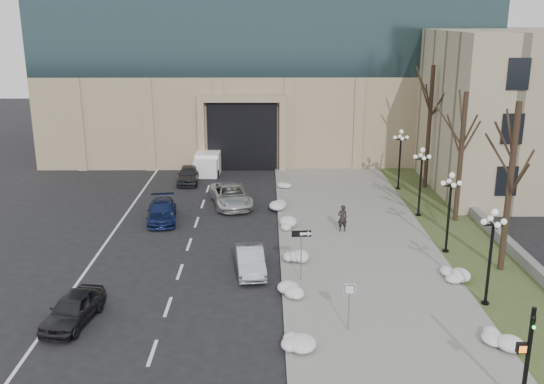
{
  "coord_description": "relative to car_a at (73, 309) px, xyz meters",
  "views": [
    {
      "loc": [
        -1.87,
        -19.56,
        13.04
      ],
      "look_at": [
        -1.59,
        13.07,
        3.5
      ],
      "focal_mm": 40.0,
      "sensor_mm": 36.0,
      "label": 1
    }
  ],
  "objects": [
    {
      "name": "lamppost_b",
      "position": [
        18.69,
        7.98,
        2.39
      ],
      "size": [
        1.18,
        1.18,
        4.76
      ],
      "color": "black",
      "rests_on": "ground"
    },
    {
      "name": "stone_wall",
      "position": [
        22.39,
        11.48,
        -0.33
      ],
      "size": [
        0.5,
        30.0,
        0.7
      ],
      "primitive_type": "cube",
      "color": "slate",
      "rests_on": "ground"
    },
    {
      "name": "grass_strip",
      "position": [
        20.39,
        9.48,
        -0.63
      ],
      "size": [
        4.0,
        40.0,
        0.1
      ],
      "primitive_type": "cube",
      "color": "#384924",
      "rests_on": "ground"
    },
    {
      "name": "snow_clump_d",
      "position": [
        10.04,
        6.64,
        -0.38
      ],
      "size": [
        1.1,
        1.6,
        0.36
      ],
      "primitive_type": "ellipsoid",
      "color": "white",
      "rests_on": "sidewalk"
    },
    {
      "name": "tree_far",
      "position": [
        20.89,
        21.48,
        5.47
      ],
      "size": [
        3.2,
        3.2,
        9.5
      ],
      "color": "black",
      "rests_on": "ground"
    },
    {
      "name": "snow_clump_c",
      "position": [
        9.85,
        2.46,
        -0.38
      ],
      "size": [
        1.1,
        1.6,
        0.36
      ],
      "primitive_type": "ellipsoid",
      "color": "white",
      "rests_on": "sidewalk"
    },
    {
      "name": "snow_clump_e",
      "position": [
        9.92,
        11.87,
        -0.38
      ],
      "size": [
        1.1,
        1.6,
        0.36
      ],
      "primitive_type": "ellipsoid",
      "color": "white",
      "rests_on": "sidewalk"
    },
    {
      "name": "ground",
      "position": [
        10.39,
        -4.52,
        -0.68
      ],
      "size": [
        160.0,
        160.0,
        0.0
      ],
      "primitive_type": "plane",
      "color": "black",
      "rests_on": "ground"
    },
    {
      "name": "snow_clump_i",
      "position": [
        18.19,
        4.25,
        -0.38
      ],
      "size": [
        1.1,
        1.6,
        0.36
      ],
      "primitive_type": "ellipsoid",
      "color": "white",
      "rests_on": "sidewalk"
    },
    {
      "name": "one_way_sign",
      "position": [
        10.4,
        4.21,
        1.6
      ],
      "size": [
        1.03,
        0.28,
        2.77
      ],
      "rotation": [
        0.0,
        0.0,
        0.06
      ],
      "color": "slate",
      "rests_on": "ground"
    },
    {
      "name": "lamppost_a",
      "position": [
        18.69,
        1.48,
        2.39
      ],
      "size": [
        1.18,
        1.18,
        4.76
      ],
      "color": "black",
      "rests_on": "ground"
    },
    {
      "name": "curb",
      "position": [
        9.39,
        9.48,
        -0.61
      ],
      "size": [
        0.3,
        40.0,
        0.14
      ],
      "primitive_type": "cube",
      "color": "gray",
      "rests_on": "ground"
    },
    {
      "name": "snow_clump_g",
      "position": [
        9.87,
        20.99,
        -0.38
      ],
      "size": [
        1.1,
        1.6,
        0.36
      ],
      "primitive_type": "ellipsoid",
      "color": "white",
      "rests_on": "sidewalk"
    },
    {
      "name": "pedestrian",
      "position": [
        13.19,
        11.41,
        0.29
      ],
      "size": [
        0.69,
        0.52,
        1.7
      ],
      "primitive_type": "imported",
      "rotation": [
        0.0,
        0.0,
        3.34
      ],
      "color": "black",
      "rests_on": "sidewalk"
    },
    {
      "name": "lamppost_c",
      "position": [
        18.69,
        14.48,
        2.39
      ],
      "size": [
        1.18,
        1.18,
        4.76
      ],
      "color": "black",
      "rests_on": "ground"
    },
    {
      "name": "traffic_signal",
      "position": [
        17.16,
        -6.37,
        1.27
      ],
      "size": [
        0.66,
        0.88,
        3.93
      ],
      "rotation": [
        0.0,
        0.0,
        0.01
      ],
      "color": "black",
      "rests_on": "ground"
    },
    {
      "name": "car_e",
      "position": [
        2.17,
        23.23,
        0.02
      ],
      "size": [
        1.79,
        4.15,
        1.39
      ],
      "primitive_type": "imported",
      "rotation": [
        0.0,
        0.0,
        0.04
      ],
      "color": "#2B2C30",
      "rests_on": "ground"
    },
    {
      "name": "sidewalk",
      "position": [
        13.89,
        9.48,
        -0.62
      ],
      "size": [
        9.0,
        40.0,
        0.12
      ],
      "primitive_type": "cube",
      "color": "gray",
      "rests_on": "ground"
    },
    {
      "name": "snow_clump_b",
      "position": [
        9.79,
        -2.37,
        -0.38
      ],
      "size": [
        1.1,
        1.6,
        0.36
      ],
      "primitive_type": "ellipsoid",
      "color": "white",
      "rests_on": "sidewalk"
    },
    {
      "name": "keep_sign",
      "position": [
        11.97,
        -0.94,
        0.97
      ],
      "size": [
        0.48,
        0.13,
        2.25
      ],
      "rotation": [
        0.0,
        0.0,
        -0.18
      ],
      "color": "slate",
      "rests_on": "ground"
    },
    {
      "name": "car_b",
      "position": [
        7.63,
        5.45,
        -0.02
      ],
      "size": [
        1.82,
        4.14,
        1.32
      ],
      "primitive_type": "imported",
      "rotation": [
        0.0,
        0.0,
        0.11
      ],
      "color": "#B2B6BB",
      "rests_on": "ground"
    },
    {
      "name": "box_truck",
      "position": [
        3.51,
        26.99,
        0.21
      ],
      "size": [
        2.19,
        5.84,
        1.84
      ],
      "rotation": [
        0.0,
        0.0,
        -0.03
      ],
      "color": "white",
      "rests_on": "ground"
    },
    {
      "name": "car_c",
      "position": [
        1.6,
        13.82,
        -0.02
      ],
      "size": [
        2.44,
        4.74,
        1.32
      ],
      "primitive_type": "imported",
      "rotation": [
        0.0,
        0.0,
        0.13
      ],
      "color": "#16224F",
      "rests_on": "ground"
    },
    {
      "name": "snow_clump_f",
      "position": [
        9.54,
        16.05,
        -0.38
      ],
      "size": [
        1.1,
        1.6,
        0.36
      ],
      "primitive_type": "ellipsoid",
      "color": "white",
      "rests_on": "sidewalk"
    },
    {
      "name": "lamppost_d",
      "position": [
        18.69,
        20.98,
        2.39
      ],
      "size": [
        1.18,
        1.18,
        4.76
      ],
      "color": "black",
      "rests_on": "ground"
    },
    {
      "name": "snow_clump_h",
      "position": [
        17.98,
        -2.11,
        -0.38
      ],
      "size": [
        1.1,
        1.6,
        0.36
      ],
      "primitive_type": "ellipsoid",
      "color": "white",
      "rests_on": "sidewalk"
    },
    {
      "name": "tree_near",
      "position": [
        20.89,
        5.48,
        5.15
      ],
      "size": [
        3.2,
        3.2,
        9.0
      ],
      "color": "black",
      "rests_on": "ground"
    },
    {
      "name": "tree_mid",
      "position": [
        20.89,
        13.48,
        4.82
      ],
      "size": [
        3.2,
        3.2,
        8.5
      ],
      "color": "black",
      "rests_on": "ground"
    },
    {
      "name": "car_a",
      "position": [
        0.0,
        0.0,
        0.0
      ],
      "size": [
        2.26,
        4.21,
        1.36
      ],
      "primitive_type": "imported",
      "rotation": [
        0.0,
        0.0,
        -0.17
      ],
      "color": "black",
      "rests_on": "ground"
    },
    {
      "name": "car_d",
      "position": [
        5.94,
        17.11,
        0.07
      ],
      "size": [
        3.62,
        5.79,
        1.49
      ],
      "primitive_type": "imported",
      "rotation": [
        0.0,
        0.0,
        0.23
      ],
      "color": "#BEBEBE",
      "rests_on": "ground"
    }
  ]
}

